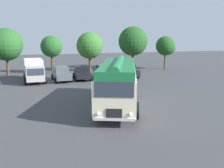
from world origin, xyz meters
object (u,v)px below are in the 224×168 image
at_px(vintage_bus, 118,81).
at_px(car_far_right, 128,70).
at_px(box_van, 34,70).
at_px(car_mid_right, 105,72).
at_px(car_mid_left, 82,72).
at_px(car_near_left, 61,74).

height_order(vintage_bus, car_far_right, vintage_bus).
bearing_deg(vintage_bus, box_van, 113.06).
xyz_separation_m(car_far_right, box_van, (-11.42, 0.33, 0.52)).
xyz_separation_m(vintage_bus, car_far_right, (5.81, 12.86, -1.05)).
distance_m(car_mid_right, box_van, 8.35).
relative_size(car_mid_left, car_mid_right, 1.01).
height_order(car_mid_right, box_van, box_van).
bearing_deg(vintage_bus, car_mid_right, 77.98).
bearing_deg(car_near_left, car_mid_left, 7.26).
relative_size(vintage_bus, car_near_left, 2.41).
relative_size(car_near_left, car_far_right, 1.01).
distance_m(vintage_bus, car_far_right, 14.15).
xyz_separation_m(car_near_left, car_mid_right, (5.31, 0.20, 0.00)).
distance_m(car_mid_right, car_far_right, 3.09).
xyz_separation_m(car_near_left, car_mid_left, (2.50, 0.32, 0.00)).
bearing_deg(car_near_left, car_far_right, 2.08).
xyz_separation_m(car_near_left, box_van, (-3.01, 0.63, 0.52)).
bearing_deg(box_van, car_far_right, -1.63).
bearing_deg(car_mid_right, car_mid_left, 177.53).
bearing_deg(vintage_bus, car_far_right, 65.69).
distance_m(car_near_left, car_mid_right, 5.32).
bearing_deg(car_mid_left, car_mid_right, -2.47).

